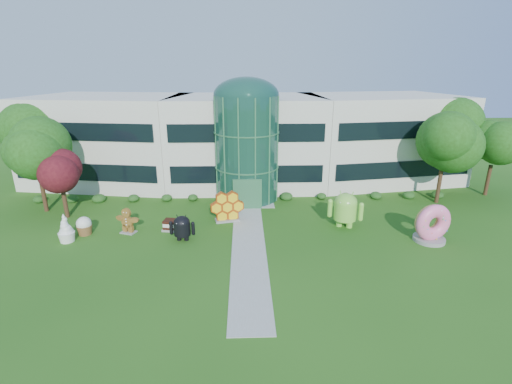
{
  "coord_description": "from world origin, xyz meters",
  "views": [
    {
      "loc": [
        -0.27,
        -22.49,
        12.28
      ],
      "look_at": [
        0.68,
        6.0,
        2.6
      ],
      "focal_mm": 26.0,
      "sensor_mm": 36.0,
      "label": 1
    }
  ],
  "objects_px": {
    "android_green": "(345,207)",
    "gingerbread": "(127,220)",
    "donut": "(432,222)",
    "android_black": "(182,226)"
  },
  "relations": [
    {
      "from": "android_black",
      "to": "donut",
      "type": "distance_m",
      "value": 18.3
    },
    {
      "from": "android_green",
      "to": "gingerbread",
      "type": "xyz_separation_m",
      "value": [
        -17.08,
        -0.59,
        -0.63
      ]
    },
    {
      "from": "android_black",
      "to": "gingerbread",
      "type": "bearing_deg",
      "value": 166.77
    },
    {
      "from": "android_black",
      "to": "android_green",
      "type": "bearing_deg",
      "value": 14.02
    },
    {
      "from": "android_black",
      "to": "donut",
      "type": "bearing_deg",
      "value": 2.6
    },
    {
      "from": "donut",
      "to": "gingerbread",
      "type": "distance_m",
      "value": 22.82
    },
    {
      "from": "android_black",
      "to": "gingerbread",
      "type": "relative_size",
      "value": 1.01
    },
    {
      "from": "android_green",
      "to": "android_black",
      "type": "bearing_deg",
      "value": -149.82
    },
    {
      "from": "android_green",
      "to": "gingerbread",
      "type": "distance_m",
      "value": 17.1
    },
    {
      "from": "donut",
      "to": "android_green",
      "type": "bearing_deg",
      "value": 141.57
    }
  ]
}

